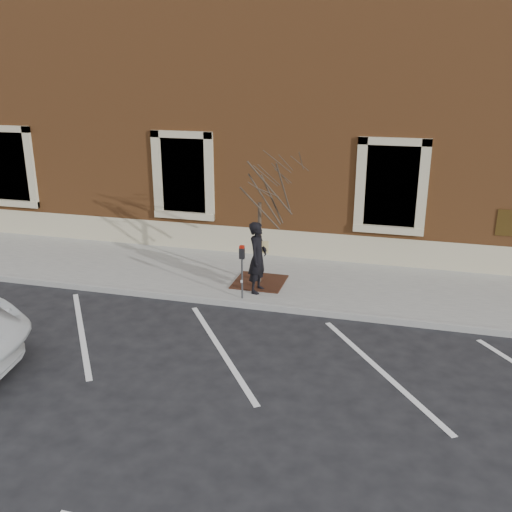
% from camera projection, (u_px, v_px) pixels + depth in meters
% --- Properties ---
extents(ground, '(120.00, 120.00, 0.00)m').
position_uv_depth(ground, '(250.00, 307.00, 13.66)').
color(ground, '#28282B').
rests_on(ground, ground).
extents(sidewalk_near, '(40.00, 3.50, 0.15)m').
position_uv_depth(sidewalk_near, '(267.00, 279.00, 15.23)').
color(sidewalk_near, '#AFADA4').
rests_on(sidewalk_near, ground).
extents(curb_near, '(40.00, 0.12, 0.15)m').
position_uv_depth(curb_near, '(249.00, 305.00, 13.59)').
color(curb_near, '#9E9E99').
rests_on(curb_near, ground).
extents(parking_stripes, '(28.00, 4.40, 0.01)m').
position_uv_depth(parking_stripes, '(220.00, 349.00, 11.64)').
color(parking_stripes, silver).
rests_on(parking_stripes, ground).
extents(building_civic, '(40.00, 8.62, 8.00)m').
position_uv_depth(building_civic, '(310.00, 111.00, 19.45)').
color(building_civic, brown).
rests_on(building_civic, ground).
extents(man, '(0.51, 0.70, 1.78)m').
position_uv_depth(man, '(258.00, 257.00, 13.93)').
color(man, black).
rests_on(man, sidewalk_near).
extents(parking_meter, '(0.12, 0.09, 1.34)m').
position_uv_depth(parking_meter, '(242.00, 262.00, 13.49)').
color(parking_meter, '#595B60').
rests_on(parking_meter, sidewalk_near).
extents(tree_grate, '(1.28, 1.28, 0.03)m').
position_uv_depth(tree_grate, '(259.00, 282.00, 14.79)').
color(tree_grate, '#432015').
rests_on(tree_grate, sidewalk_near).
extents(sapling, '(2.31, 2.31, 3.85)m').
position_uv_depth(sapling, '(260.00, 180.00, 13.93)').
color(sapling, '#413327').
rests_on(sapling, sidewalk_near).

